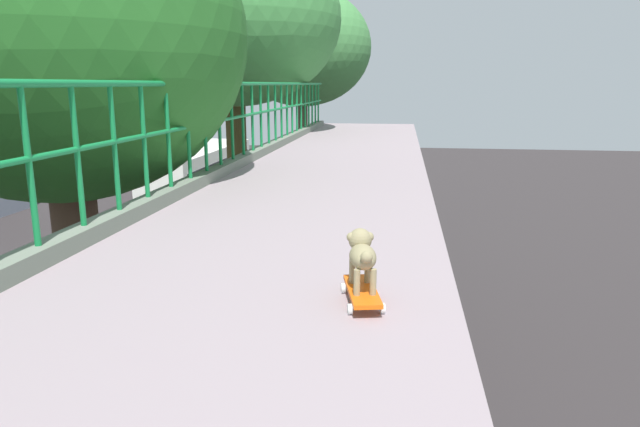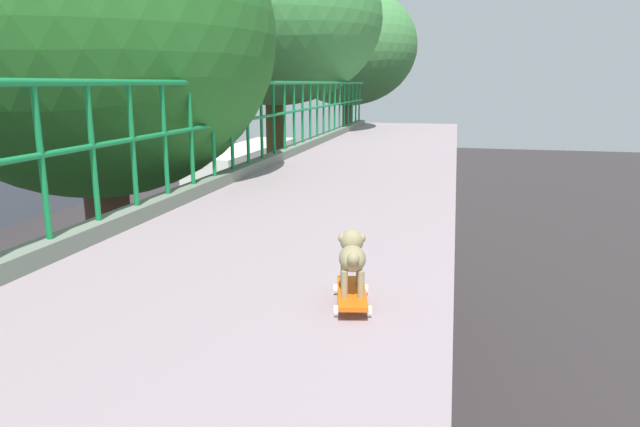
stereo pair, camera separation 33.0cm
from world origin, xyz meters
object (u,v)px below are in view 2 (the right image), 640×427
(car_white_sixth, at_px, (83,283))
(city_bus, at_px, (247,171))
(car_red_taxi_fifth, at_px, (115,336))
(toy_skateboard, at_px, (352,294))
(small_dog, at_px, (352,254))

(car_white_sixth, relative_size, city_bus, 0.41)
(car_red_taxi_fifth, bearing_deg, city_bus, 100.69)
(car_white_sixth, relative_size, toy_skateboard, 8.78)
(car_white_sixth, distance_m, small_dog, 15.94)
(city_bus, bearing_deg, car_white_sixth, -88.93)
(toy_skateboard, distance_m, small_dog, 0.22)
(car_red_taxi_fifth, xyz_separation_m, city_bus, (-3.40, 18.00, 1.14))
(small_dog, bearing_deg, car_red_taxi_fifth, 131.51)
(car_white_sixth, xyz_separation_m, toy_skateboard, (10.25, -11.17, 4.78))
(car_red_taxi_fifth, relative_size, car_white_sixth, 0.98)
(car_red_taxi_fifth, bearing_deg, small_dog, -48.49)
(city_bus, distance_m, toy_skateboard, 28.36)
(car_red_taxi_fifth, bearing_deg, car_white_sixth, 135.30)
(toy_skateboard, relative_size, small_dog, 1.39)
(city_bus, height_order, small_dog, small_dog)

